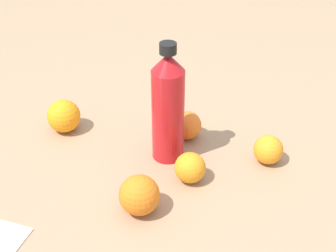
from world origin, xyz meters
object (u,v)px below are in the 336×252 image
(orange_1, at_px, (187,125))
(orange_0, at_px, (190,168))
(water_bottle, at_px, (168,107))
(orange_3, at_px, (268,150))
(orange_2, at_px, (139,195))
(orange_4, at_px, (64,116))

(orange_1, bearing_deg, orange_0, 177.76)
(water_bottle, xyz_separation_m, orange_3, (-0.03, -0.22, -0.10))
(water_bottle, distance_m, orange_2, 0.21)
(orange_0, distance_m, orange_3, 0.19)
(water_bottle, height_order, orange_0, water_bottle)
(water_bottle, bearing_deg, orange_4, -108.14)
(water_bottle, bearing_deg, orange_0, 31.84)
(orange_0, xyz_separation_m, orange_2, (-0.09, 0.11, 0.01))
(orange_0, height_order, orange_3, same)
(water_bottle, xyz_separation_m, orange_1, (0.07, -0.05, -0.10))
(orange_3, xyz_separation_m, orange_4, (0.15, 0.47, 0.01))
(orange_1, bearing_deg, water_bottle, 144.90)
(orange_1, relative_size, orange_3, 1.04)
(water_bottle, distance_m, orange_0, 0.14)
(water_bottle, relative_size, orange_3, 4.22)
(orange_2, distance_m, orange_3, 0.32)
(water_bottle, bearing_deg, orange_2, -13.05)
(orange_4, bearing_deg, orange_0, -125.00)
(orange_3, distance_m, orange_4, 0.49)
(orange_2, bearing_deg, orange_4, 32.37)
(water_bottle, xyz_separation_m, orange_4, (0.11, 0.25, -0.09))
(orange_1, distance_m, orange_2, 0.27)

